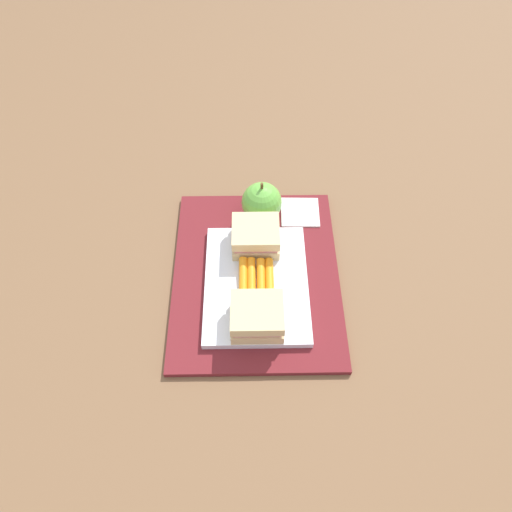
# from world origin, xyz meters

# --- Properties ---
(ground_plane) EXTENTS (2.40, 2.40, 0.00)m
(ground_plane) POSITION_xyz_m (0.00, 0.00, 0.00)
(ground_plane) COLOR brown
(lunchbag_mat) EXTENTS (0.36, 0.28, 0.01)m
(lunchbag_mat) POSITION_xyz_m (0.00, 0.00, 0.01)
(lunchbag_mat) COLOR maroon
(lunchbag_mat) RESTS_ON ground_plane
(food_tray) EXTENTS (0.23, 0.17, 0.01)m
(food_tray) POSITION_xyz_m (-0.03, 0.00, 0.02)
(food_tray) COLOR white
(food_tray) RESTS_ON lunchbag_mat
(sandwich_half_left) EXTENTS (0.07, 0.08, 0.04)m
(sandwich_half_left) POSITION_xyz_m (-0.10, 0.00, 0.04)
(sandwich_half_left) COLOR #DBC189
(sandwich_half_left) RESTS_ON food_tray
(sandwich_half_right) EXTENTS (0.07, 0.08, 0.04)m
(sandwich_half_right) POSITION_xyz_m (0.05, 0.00, 0.04)
(sandwich_half_right) COLOR #DBC189
(sandwich_half_right) RESTS_ON food_tray
(carrot_sticks_bundle) EXTENTS (0.08, 0.06, 0.02)m
(carrot_sticks_bundle) POSITION_xyz_m (-0.02, 0.00, 0.03)
(carrot_sticks_bundle) COLOR orange
(carrot_sticks_bundle) RESTS_ON food_tray
(apple) EXTENTS (0.07, 0.07, 0.08)m
(apple) POSITION_xyz_m (0.13, -0.01, 0.05)
(apple) COLOR #66B742
(apple) RESTS_ON lunchbag_mat
(paper_napkin) EXTENTS (0.07, 0.07, 0.00)m
(paper_napkin) POSITION_xyz_m (0.14, -0.08, 0.01)
(paper_napkin) COLOR white
(paper_napkin) RESTS_ON lunchbag_mat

